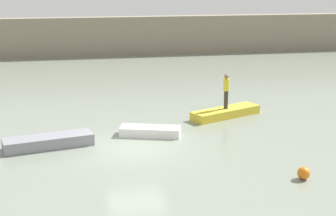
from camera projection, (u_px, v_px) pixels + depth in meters
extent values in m
plane|color=gray|center=(136.00, 149.00, 21.53)|extent=(120.00, 120.00, 0.00)
cube|color=gray|center=(99.00, 36.00, 45.90)|extent=(80.00, 1.20, 3.49)
cube|color=gray|center=(48.00, 142.00, 21.70)|extent=(3.92, 1.87, 0.50)
cube|color=white|center=(150.00, 131.00, 23.31)|extent=(2.90, 1.69, 0.41)
cube|color=gold|center=(226.00, 113.00, 26.37)|extent=(4.01, 2.54, 0.44)
cylinder|color=#38332D|center=(226.00, 100.00, 26.19)|extent=(0.22, 0.22, 0.95)
cylinder|color=yellow|center=(226.00, 85.00, 25.99)|extent=(0.32, 0.32, 0.63)
sphere|color=#936B4C|center=(227.00, 76.00, 25.88)|extent=(0.25, 0.25, 0.25)
sphere|color=orange|center=(304.00, 173.00, 18.30)|extent=(0.46, 0.46, 0.46)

